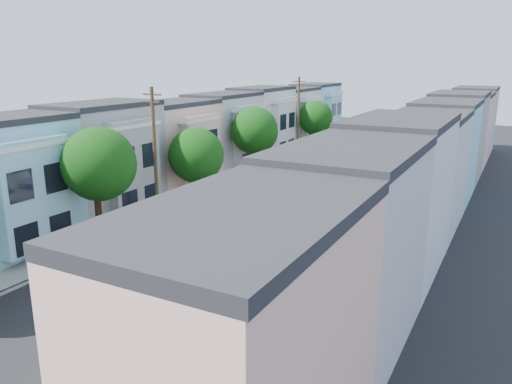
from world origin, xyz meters
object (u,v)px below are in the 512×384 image
at_px(utility_pole_near, 155,157).
at_px(lead_sedan, 304,201).
at_px(parked_left_c, 142,232).
at_px(motorcycle, 135,373).
at_px(tree_far_r, 417,136).
at_px(parked_left_b, 89,253).
at_px(parked_right_c, 364,187).
at_px(utility_pole_far, 298,120).
at_px(fedex_truck, 263,217).
at_px(parked_left_d, 249,185).
at_px(parked_right_a, 198,313).
at_px(tree_e, 315,118).
at_px(tree_b, 98,164).
at_px(parked_right_b, 259,267).
at_px(tree_d, 254,131).
at_px(parked_right_d, 392,167).
at_px(tree_c, 195,155).

xyz_separation_m(utility_pole_near, lead_sedan, (7.93, 9.19, -4.54)).
distance_m(parked_left_c, motorcycle, 15.79).
height_order(tree_far_r, motorcycle, tree_far_r).
bearing_deg(parked_left_c, utility_pole_near, 109.83).
xyz_separation_m(parked_left_b, parked_left_c, (0.00, 4.77, -0.15)).
height_order(lead_sedan, parked_left_c, parked_left_c).
bearing_deg(parked_right_c, utility_pole_far, 140.89).
distance_m(fedex_truck, parked_left_d, 13.36).
bearing_deg(parked_right_c, tree_far_r, 85.47).
relative_size(fedex_truck, parked_right_a, 1.55).
bearing_deg(tree_e, parked_left_b, -87.96).
distance_m(fedex_truck, parked_right_a, 11.76).
height_order(parked_left_d, parked_right_c, parked_right_c).
distance_m(tree_b, tree_e, 36.72).
relative_size(parked_left_d, parked_right_b, 0.92).
xyz_separation_m(tree_b, utility_pole_near, (0.00, 5.54, -0.43)).
bearing_deg(parked_right_b, motorcycle, -89.16).
height_order(parked_left_d, parked_right_a, parked_right_a).
distance_m(tree_b, tree_far_r, 36.31).
height_order(tree_d, utility_pole_near, utility_pole_near).
height_order(lead_sedan, parked_right_b, parked_right_b).
relative_size(tree_e, utility_pole_far, 0.72).
bearing_deg(parked_right_a, parked_right_b, 93.07).
bearing_deg(parked_right_b, parked_left_b, -162.72).
bearing_deg(parked_left_c, tree_b, -125.91).
relative_size(tree_e, parked_right_d, 1.62).
bearing_deg(fedex_truck, utility_pole_far, 115.21).
height_order(tree_d, parked_right_b, tree_d).
bearing_deg(tree_d, utility_pole_near, -89.99).
bearing_deg(utility_pole_far, parked_right_d, 1.97).
distance_m(parked_right_d, motorcycle, 41.96).
xyz_separation_m(tree_b, tree_e, (-0.00, 36.71, -0.63)).
relative_size(tree_b, parked_right_d, 1.81).
distance_m(tree_c, parked_left_c, 9.36).
relative_size(parked_left_b, parked_right_d, 1.05).
bearing_deg(parked_left_d, tree_e, 98.15).
relative_size(utility_pole_near, utility_pole_far, 1.00).
bearing_deg(utility_pole_far, parked_right_b, -70.15).
relative_size(tree_far_r, parked_left_d, 1.44).
bearing_deg(lead_sedan, motorcycle, -88.27).
bearing_deg(lead_sedan, parked_right_d, 72.83).
distance_m(tree_e, tree_far_r, 13.56).
bearing_deg(parked_right_c, motorcycle, -85.20).
xyz_separation_m(tree_far_r, parked_left_c, (-11.79, -31.66, -3.30)).
height_order(tree_d, parked_left_b, tree_d).
height_order(tree_b, parked_right_a, tree_b).
distance_m(lead_sedan, parked_left_c, 14.20).
relative_size(tree_far_r, parked_right_a, 1.33).
bearing_deg(tree_e, tree_c, -90.00).
xyz_separation_m(tree_d, tree_far_r, (13.20, 13.20, -1.30)).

